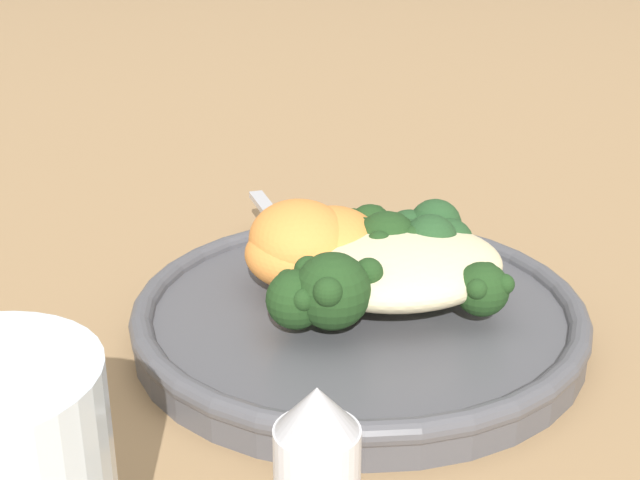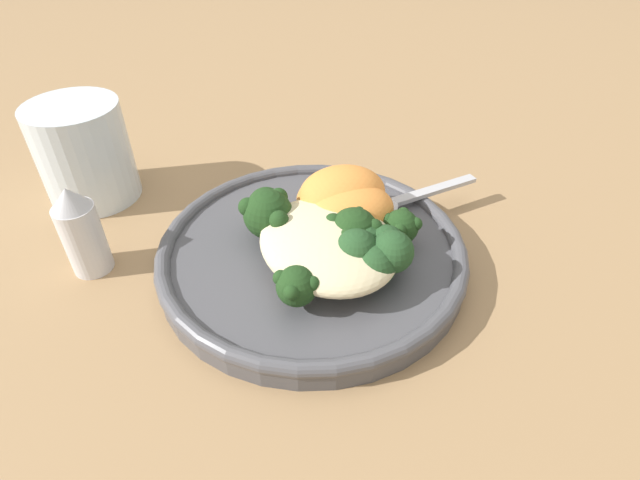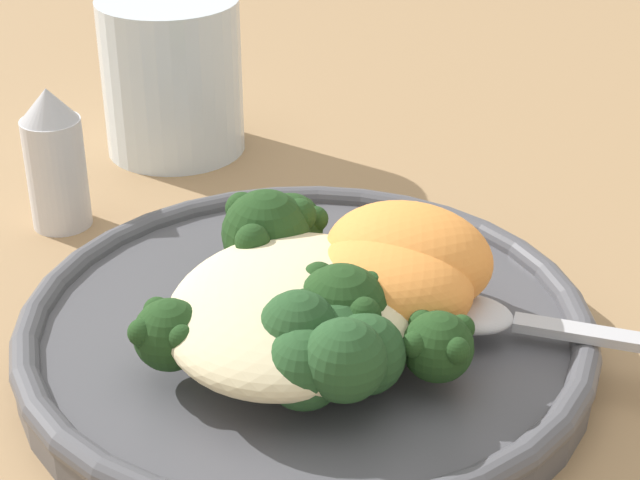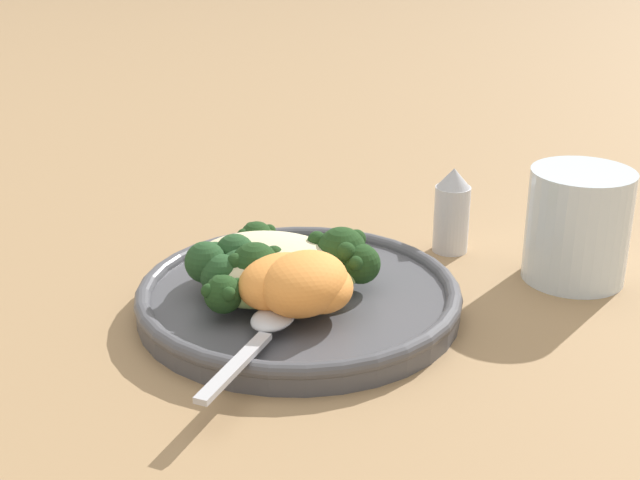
% 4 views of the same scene
% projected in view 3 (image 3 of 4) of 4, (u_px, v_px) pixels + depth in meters
% --- Properties ---
extents(ground_plane, '(4.00, 4.00, 0.00)m').
position_uv_depth(ground_plane, '(331.00, 350.00, 0.45)').
color(ground_plane, '#9E7A51').
extents(plate, '(0.24, 0.24, 0.02)m').
position_uv_depth(plate, '(306.00, 331.00, 0.44)').
color(plate, '#4C4C51').
rests_on(plate, ground_plane).
extents(quinoa_mound, '(0.11, 0.09, 0.03)m').
position_uv_depth(quinoa_mound, '(291.00, 309.00, 0.41)').
color(quinoa_mound, beige).
rests_on(quinoa_mound, plate).
extents(broccoli_stalk_0, '(0.05, 0.08, 0.03)m').
position_uv_depth(broccoli_stalk_0, '(307.00, 236.00, 0.46)').
color(broccoli_stalk_0, '#9EBC66').
rests_on(broccoli_stalk_0, plate).
extents(broccoli_stalk_1, '(0.04, 0.09, 0.04)m').
position_uv_depth(broccoli_stalk_1, '(291.00, 242.00, 0.45)').
color(broccoli_stalk_1, '#9EBC66').
rests_on(broccoli_stalk_1, plate).
extents(broccoli_stalk_2, '(0.10, 0.09, 0.03)m').
position_uv_depth(broccoli_stalk_2, '(250.00, 312.00, 0.41)').
color(broccoli_stalk_2, '#9EBC66').
rests_on(broccoli_stalk_2, plate).
extents(broccoli_stalk_3, '(0.09, 0.04, 0.04)m').
position_uv_depth(broccoli_stalk_3, '(349.00, 303.00, 0.41)').
color(broccoli_stalk_3, '#9EBC66').
rests_on(broccoli_stalk_3, plate).
extents(broccoli_stalk_4, '(0.08, 0.06, 0.03)m').
position_uv_depth(broccoli_stalk_4, '(420.00, 324.00, 0.40)').
color(broccoli_stalk_4, '#9EBC66').
rests_on(broccoli_stalk_4, plate).
extents(sweet_potato_chunk_0, '(0.06, 0.06, 0.03)m').
position_uv_depth(sweet_potato_chunk_0, '(392.00, 253.00, 0.44)').
color(sweet_potato_chunk_0, orange).
rests_on(sweet_potato_chunk_0, plate).
extents(sweet_potato_chunk_1, '(0.07, 0.08, 0.04)m').
position_uv_depth(sweet_potato_chunk_1, '(392.00, 284.00, 0.42)').
color(sweet_potato_chunk_1, orange).
rests_on(sweet_potato_chunk_1, plate).
extents(sweet_potato_chunk_2, '(0.07, 0.08, 0.04)m').
position_uv_depth(sweet_potato_chunk_2, '(408.00, 256.00, 0.43)').
color(sweet_potato_chunk_2, orange).
rests_on(sweet_potato_chunk_2, plate).
extents(kale_tuft, '(0.05, 0.05, 0.04)m').
position_uv_depth(kale_tuft, '(331.00, 350.00, 0.38)').
color(kale_tuft, '#234723').
rests_on(kale_tuft, plate).
extents(spoon, '(0.03, 0.12, 0.01)m').
position_uv_depth(spoon, '(503.00, 322.00, 0.42)').
color(spoon, '#B7B7BC').
rests_on(spoon, plate).
extents(water_glass, '(0.08, 0.08, 0.09)m').
position_uv_depth(water_glass, '(172.00, 76.00, 0.60)').
color(water_glass, silver).
rests_on(water_glass, ground_plane).
extents(salt_shaker, '(0.03, 0.03, 0.07)m').
position_uv_depth(salt_shaker, '(55.00, 159.00, 0.53)').
color(salt_shaker, silver).
rests_on(salt_shaker, ground_plane).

